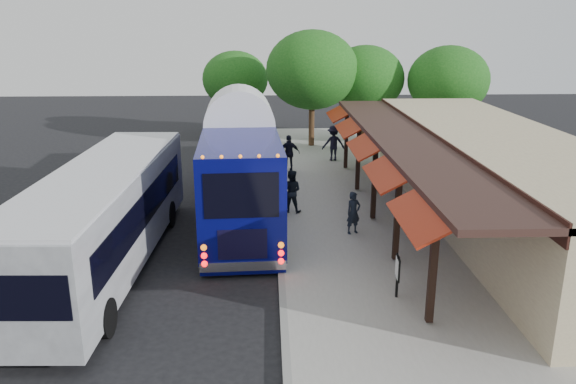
% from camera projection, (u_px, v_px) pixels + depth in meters
% --- Properties ---
extents(ground, '(90.00, 90.00, 0.00)m').
position_uv_depth(ground, '(279.00, 267.00, 18.24)').
color(ground, black).
rests_on(ground, ground).
extents(sidewalk, '(10.00, 40.00, 0.15)m').
position_uv_depth(sidewalk, '(403.00, 221.00, 22.21)').
color(sidewalk, '#9E9B93').
rests_on(sidewalk, ground).
extents(curb, '(0.20, 40.00, 0.16)m').
position_uv_depth(curb, '(278.00, 223.00, 22.04)').
color(curb, gray).
rests_on(curb, ground).
extents(station_shelter, '(8.15, 20.00, 3.60)m').
position_uv_depth(station_shelter, '(492.00, 177.00, 21.82)').
color(station_shelter, tan).
rests_on(station_shelter, ground).
extents(coach_bus, '(3.37, 12.99, 4.12)m').
position_uv_depth(coach_bus, '(240.00, 161.00, 22.77)').
color(coach_bus, '#080A5E').
rests_on(coach_bus, ground).
extents(city_bus, '(3.08, 12.32, 3.29)m').
position_uv_depth(city_bus, '(105.00, 213.00, 17.77)').
color(city_bus, gray).
rests_on(city_bus, ground).
extents(ped_a, '(0.68, 0.58, 1.58)m').
position_uv_depth(ped_a, '(353.00, 213.00, 20.52)').
color(ped_a, black).
rests_on(ped_a, sidewalk).
extents(ped_b, '(1.00, 0.87, 1.76)m').
position_uv_depth(ped_b, '(291.00, 191.00, 22.84)').
color(ped_b, black).
rests_on(ped_b, sidewalk).
extents(ped_c, '(1.16, 0.57, 1.90)m').
position_uv_depth(ped_c, '(289.00, 153.00, 29.14)').
color(ped_c, black).
rests_on(ped_c, sidewalk).
extents(ped_d, '(1.34, 0.86, 1.97)m').
position_uv_depth(ped_d, '(333.00, 143.00, 31.41)').
color(ped_d, black).
rests_on(ped_d, sidewalk).
extents(sign_board, '(0.10, 0.56, 1.23)m').
position_uv_depth(sign_board, '(398.00, 270.00, 15.67)').
color(sign_board, black).
rests_on(sign_board, sidewalk).
extents(tree_left, '(5.66, 5.66, 7.24)m').
position_uv_depth(tree_left, '(312.00, 70.00, 34.27)').
color(tree_left, '#382314').
rests_on(tree_left, ground).
extents(tree_mid, '(4.92, 4.92, 6.30)m').
position_uv_depth(tree_mid, '(365.00, 79.00, 35.53)').
color(tree_mid, '#382314').
rests_on(tree_mid, ground).
extents(tree_right, '(4.94, 4.94, 6.33)m').
position_uv_depth(tree_right, '(448.00, 80.00, 34.28)').
color(tree_right, '#382314').
rests_on(tree_right, ground).
extents(tree_far, '(4.53, 4.53, 5.80)m').
position_uv_depth(tree_far, '(235.00, 79.00, 38.68)').
color(tree_far, '#382314').
rests_on(tree_far, ground).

